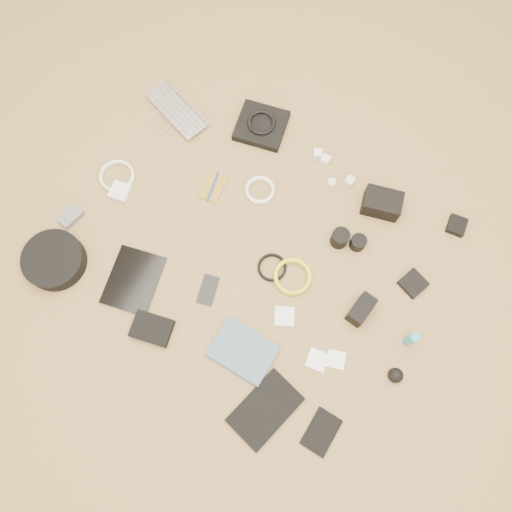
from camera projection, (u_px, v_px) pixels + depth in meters
The scene contains 33 objects.
laptop at pixel (169, 116), 2.02m from camera, with size 0.29×0.20×0.02m, color #B4B4B9.
headphone_pouch at pixel (261, 126), 2.00m from camera, with size 0.19×0.18×0.03m, color black.
headphones at pixel (261, 122), 1.98m from camera, with size 0.11×0.11×0.01m, color black.
charger_a at pixel (318, 154), 1.96m from camera, with size 0.03×0.03×0.03m, color silver.
charger_b at pixel (326, 160), 1.96m from camera, with size 0.03×0.03×0.03m, color silver.
charger_c at pixel (350, 181), 1.93m from camera, with size 0.03×0.03×0.03m, color silver.
charger_d at pixel (331, 183), 1.93m from camera, with size 0.03×0.03×0.03m, color silver.
dslr_camera at pixel (382, 203), 1.87m from camera, with size 0.14×0.10×0.08m, color black.
lens_pouch at pixel (457, 225), 1.88m from camera, with size 0.06×0.07×0.03m, color black.
notebook_olive at pixel (213, 187), 1.93m from camera, with size 0.08×0.12×0.01m, color olive.
pen_blue at pixel (213, 186), 1.93m from camera, with size 0.01×0.01×0.13m, color #1526AD.
cable_white_a at pixel (260, 191), 1.93m from camera, with size 0.12×0.12×0.01m, color white.
lens_a at pixel (340, 238), 1.84m from camera, with size 0.07×0.07×0.07m, color black.
lens_b at pixel (358, 243), 1.84m from camera, with size 0.06×0.06×0.05m, color black.
card_reader at pixel (413, 283), 1.81m from camera, with size 0.08×0.08×0.02m, color black.
power_brick at pixel (120, 192), 1.92m from camera, with size 0.07×0.07×0.03m, color silver.
cable_white_b at pixel (117, 177), 1.94m from camera, with size 0.14×0.14×0.01m, color white.
cable_black at pixel (272, 268), 1.84m from camera, with size 0.11×0.11×0.01m, color black.
cable_yellow at pixel (292, 277), 1.82m from camera, with size 0.14×0.14×0.02m, color gold.
flash at pixel (361, 310), 1.75m from camera, with size 0.06×0.11×0.08m, color black.
lens_cleaner at pixel (411, 339), 1.71m from camera, with size 0.03×0.03×0.10m, color teal.
battery_charger at pixel (71, 216), 1.89m from camera, with size 0.06×0.09×0.02m, color #5A5A5F.
tablet at pixel (133, 280), 1.82m from camera, with size 0.18×0.23×0.01m, color black.
phone at pixel (208, 290), 1.81m from camera, with size 0.06×0.11×0.01m, color black.
filter_case_left at pixel (284, 316), 1.78m from camera, with size 0.07×0.07×0.01m, color silver.
filter_case_mid at pixel (317, 360), 1.74m from camera, with size 0.07×0.07×0.01m, color silver.
filter_case_right at pixel (336, 359), 1.74m from camera, with size 0.06×0.06×0.01m, color silver.
air_blower at pixel (396, 375), 1.70m from camera, with size 0.05×0.05×0.05m, color black.
headphone_case at pixel (54, 260), 1.82m from camera, with size 0.22×0.22×0.06m, color black.
drive_case at pixel (152, 329), 1.76m from camera, with size 0.14×0.10×0.03m, color black.
paperback at pixel (231, 371), 1.72m from camera, with size 0.16×0.21×0.02m, color #3F596B.
notebook_black_a at pixel (265, 409), 1.69m from camera, with size 0.15×0.24×0.02m, color black.
notebook_black_b at pixel (321, 432), 1.67m from camera, with size 0.09×0.14×0.01m, color black.
Camera 1 is at (0.31, -0.47, 1.77)m, focal length 35.00 mm.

